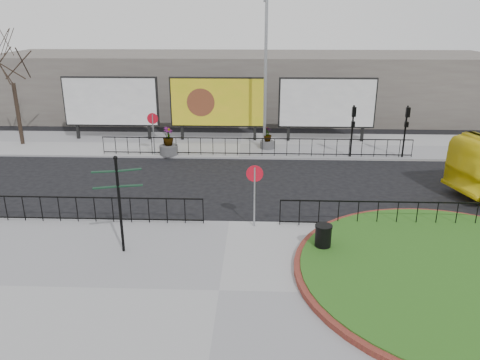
{
  "coord_description": "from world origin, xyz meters",
  "views": [
    {
      "loc": [
        1.1,
        -17.04,
        7.85
      ],
      "look_at": [
        0.4,
        0.88,
        1.56
      ],
      "focal_mm": 35.0,
      "sensor_mm": 36.0,
      "label": 1
    }
  ],
  "objects_px": {
    "litter_bin": "(323,238)",
    "planter_a": "(169,145)",
    "planter_b": "(267,140)",
    "billboard_mid": "(218,103)",
    "fingerpost_sign": "(119,195)",
    "lamp_post": "(266,71)"
  },
  "relations": [
    {
      "from": "fingerpost_sign",
      "to": "planter_a",
      "type": "distance_m",
      "value": 12.15
    },
    {
      "from": "litter_bin",
      "to": "planter_a",
      "type": "relative_size",
      "value": 0.6
    },
    {
      "from": "billboard_mid",
      "to": "fingerpost_sign",
      "type": "distance_m",
      "value": 15.75
    },
    {
      "from": "litter_bin",
      "to": "planter_b",
      "type": "distance_m",
      "value": 13.52
    },
    {
      "from": "litter_bin",
      "to": "planter_a",
      "type": "distance_m",
      "value": 14.01
    },
    {
      "from": "lamp_post",
      "to": "fingerpost_sign",
      "type": "xyz_separation_m",
      "value": [
        -5.03,
        -13.65,
        -2.62
      ]
    },
    {
      "from": "planter_a",
      "to": "planter_b",
      "type": "height_order",
      "value": "planter_a"
    },
    {
      "from": "litter_bin",
      "to": "planter_b",
      "type": "xyz_separation_m",
      "value": [
        -1.71,
        13.41,
        0.01
      ]
    },
    {
      "from": "lamp_post",
      "to": "fingerpost_sign",
      "type": "height_order",
      "value": "lamp_post"
    },
    {
      "from": "planter_a",
      "to": "lamp_post",
      "type": "bearing_deg",
      "value": 15.8
    },
    {
      "from": "planter_a",
      "to": "litter_bin",
      "type": "bearing_deg",
      "value": -57.47
    },
    {
      "from": "billboard_mid",
      "to": "litter_bin",
      "type": "height_order",
      "value": "billboard_mid"
    },
    {
      "from": "billboard_mid",
      "to": "litter_bin",
      "type": "bearing_deg",
      "value": -72.37
    },
    {
      "from": "lamp_post",
      "to": "planter_b",
      "type": "distance_m",
      "value": 4.2
    },
    {
      "from": "fingerpost_sign",
      "to": "litter_bin",
      "type": "xyz_separation_m",
      "value": [
        6.91,
        0.23,
        -1.59
      ]
    },
    {
      "from": "billboard_mid",
      "to": "lamp_post",
      "type": "xyz_separation_m",
      "value": [
        3.01,
        -1.97,
        2.23
      ]
    },
    {
      "from": "fingerpost_sign",
      "to": "planter_b",
      "type": "relative_size",
      "value": 2.51
    },
    {
      "from": "planter_b",
      "to": "planter_a",
      "type": "bearing_deg",
      "value": -164.65
    },
    {
      "from": "planter_a",
      "to": "planter_b",
      "type": "xyz_separation_m",
      "value": [
        5.83,
        1.6,
        -0.08
      ]
    },
    {
      "from": "billboard_mid",
      "to": "litter_bin",
      "type": "relative_size",
      "value": 6.23
    },
    {
      "from": "litter_bin",
      "to": "planter_a",
      "type": "xyz_separation_m",
      "value": [
        -7.54,
        11.81,
        0.09
      ]
    },
    {
      "from": "billboard_mid",
      "to": "litter_bin",
      "type": "distance_m",
      "value": 16.27
    }
  ]
}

